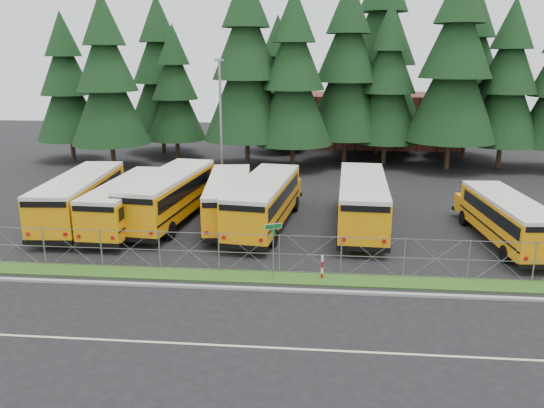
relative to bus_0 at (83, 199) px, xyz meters
The scene contains 29 objects.
ground 15.42m from the bus_0, 23.35° to the right, with size 120.00×120.00×0.00m, color black.
curb 16.88m from the bus_0, 33.10° to the right, with size 50.00×0.25×0.12m, color gray.
grass_verge 16.16m from the bus_0, 28.92° to the right, with size 50.00×1.40×0.06m, color #234C15.
road_lane_line 19.98m from the bus_0, 44.99° to the right, with size 50.00×0.12×0.01m, color beige.
chainlink_fence 15.77m from the bus_0, 26.69° to the right, with size 44.00×0.10×2.00m, color gray, non-canonical shape.
brick_building 39.45m from the bus_0, 59.37° to the left, with size 22.00×10.00×6.00m, color brown.
bus_0 is the anchor object (origin of this frame).
bus_1 3.34m from the bus_0, ahead, with size 2.62×11.10×2.91m, color orange, non-canonical shape.
bus_2 5.59m from the bus_0, ahead, with size 2.87×12.16×3.19m, color orange, non-canonical shape.
bus_3 9.29m from the bus_0, ahead, with size 2.62×11.11×2.91m, color orange, non-canonical shape.
bus_4 11.66m from the bus_0, ahead, with size 2.79×11.82×3.10m, color orange, non-canonical shape.
bus_6 17.62m from the bus_0, ahead, with size 2.86×12.13×3.18m, color orange, non-canonical shape.
bus_east 25.49m from the bus_0, ahead, with size 2.46×10.41×2.73m, color orange, non-canonical shape.
street_sign 15.13m from the bus_0, 31.72° to the right, with size 0.78×0.52×2.81m.
striped_bollard 17.03m from the bus_0, 26.79° to the right, with size 0.11×0.11×1.20m, color #B20C0C.
light_standard 12.89m from the bus_0, 54.34° to the left, with size 0.70×0.35×10.14m.
conifer_0 23.78m from the bus_0, 116.64° to the left, with size 6.62×6.62×14.63m, color black, non-canonical shape.
conifer_1 18.79m from the bus_0, 105.31° to the left, with size 7.24×7.24×16.01m, color black, non-canonical shape.
conifer_2 23.27m from the bus_0, 89.77° to the left, with size 6.10×6.10×13.50m, color black, non-canonical shape.
conifer_3 21.84m from the bus_0, 67.01° to the left, with size 8.24×8.24×18.23m, color black, non-canonical shape.
conifer_4 23.01m from the bus_0, 55.75° to the left, with size 7.39×7.39×16.34m, color black, non-canonical shape.
conifer_5 28.68m from the bus_0, 51.24° to the left, with size 7.95×7.95×17.59m, color black, non-canonical shape.
conifer_6 30.75m from the bus_0, 45.10° to the left, with size 6.94×6.94×15.35m, color black, non-canonical shape.
conifer_7 34.07m from the bus_0, 35.65° to the left, with size 8.42×8.42×18.62m, color black, non-canonical shape.
conifer_8 38.38m from the bus_0, 32.40° to the left, with size 7.03×7.03×15.55m, color black, non-canonical shape.
conifer_10 27.03m from the bus_0, 95.28° to the left, with size 7.55×7.55×16.69m, color black, non-canonical shape.
conifer_11 29.87m from the bus_0, 69.56° to the left, with size 6.62×6.62×14.64m, color black, non-canonical shape.
conifer_12 35.31m from the bus_0, 51.94° to the left, with size 9.44×9.44×20.87m, color black, non-canonical shape.
conifer_13 40.01m from the bus_0, 40.44° to the left, with size 7.78×7.78×17.22m, color black, non-canonical shape.
Camera 1 is at (0.82, -25.19, 10.28)m, focal length 35.00 mm.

